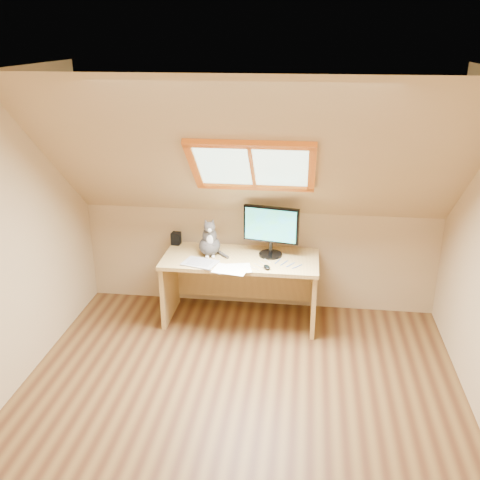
# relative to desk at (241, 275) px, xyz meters

# --- Properties ---
(ground) EXTENTS (3.50, 3.50, 0.00)m
(ground) POSITION_rel_desk_xyz_m (0.14, -1.44, -0.45)
(ground) COLOR brown
(ground) RESTS_ON ground
(room_shell) EXTENTS (3.52, 3.52, 2.41)m
(room_shell) POSITION_rel_desk_xyz_m (0.14, -1.54, 0.98)
(room_shell) COLOR tan
(room_shell) RESTS_ON ground
(desk) EXTENTS (1.45, 0.64, 0.66)m
(desk) POSITION_rel_desk_xyz_m (0.00, 0.00, 0.00)
(desk) COLOR #D9B467
(desk) RESTS_ON ground
(monitor) EXTENTS (0.52, 0.22, 0.48)m
(monitor) POSITION_rel_desk_xyz_m (0.27, 0.02, 0.49)
(monitor) COLOR black
(monitor) RESTS_ON desk
(cat) EXTENTS (0.25, 0.28, 0.37)m
(cat) POSITION_rel_desk_xyz_m (-0.30, -0.03, 0.34)
(cat) COLOR #48423F
(cat) RESTS_ON desk
(desk_speaker) EXTENTS (0.09, 0.09, 0.12)m
(desk_speaker) POSITION_rel_desk_xyz_m (-0.68, 0.19, 0.27)
(desk_speaker) COLOR black
(desk_speaker) RESTS_ON desk
(graphics_tablet) EXTENTS (0.35, 0.29, 0.01)m
(graphics_tablet) POSITION_rel_desk_xyz_m (-0.35, -0.25, 0.22)
(graphics_tablet) COLOR #B2B2B7
(graphics_tablet) RESTS_ON desk
(mouse) EXTENTS (0.09, 0.11, 0.03)m
(mouse) POSITION_rel_desk_xyz_m (0.27, -0.29, 0.23)
(mouse) COLOR black
(mouse) RESTS_ON desk
(papers) EXTENTS (0.33, 0.27, 0.00)m
(papers) POSITION_rel_desk_xyz_m (-0.09, -0.32, 0.21)
(papers) COLOR white
(papers) RESTS_ON desk
(cables) EXTENTS (0.51, 0.26, 0.01)m
(cables) POSITION_rel_desk_xyz_m (0.35, -0.18, 0.21)
(cables) COLOR silver
(cables) RESTS_ON desk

